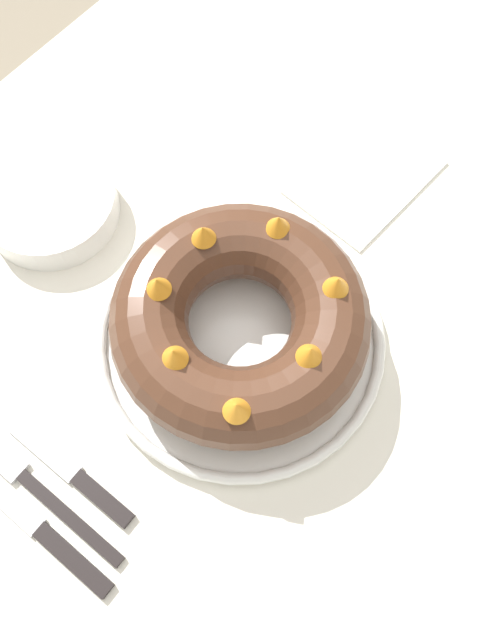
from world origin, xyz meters
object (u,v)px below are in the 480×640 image
cake_knife (78,477)px  napkin (365,177)px  serving_dish (240,338)px  serving_knife (42,531)px  bundt_cake (240,320)px  fork (40,491)px  side_bowl (50,205)px

cake_knife → napkin: (0.47, -0.02, -0.00)m
cake_knife → serving_dish: bearing=-5.1°
serving_dish → napkin: serving_dish is taller
napkin → cake_knife: bearing=177.0°
serving_knife → cake_knife: 0.06m
bundt_cake → cake_knife: bundt_cake is taller
fork → serving_knife: (-0.03, -0.03, -0.00)m
bundt_cake → napkin: size_ratio=1.51×
bundt_cake → side_bowl: bundt_cake is taller
bundt_cake → napkin: 0.27m
fork → napkin: (0.50, -0.05, -0.00)m
serving_knife → fork: bearing=42.7°
serving_dish → napkin: size_ratio=1.78×
serving_dish → bundt_cake: bundt_cake is taller
serving_knife → napkin: 0.53m
serving_knife → napkin: serving_knife is taller
cake_knife → napkin: cake_knife is taller
serving_dish → bundt_cake: 0.05m
fork → serving_knife: serving_knife is taller
serving_dish → side_bowl: (-0.01, 0.27, 0.01)m
bundt_cake → cake_knife: size_ratio=1.65×
bundt_cake → serving_knife: bearing=173.9°
bundt_cake → cake_knife: bearing=170.2°
serving_dish → cake_knife: 0.21m
serving_dish → side_bowl: bearing=91.4°
side_bowl → napkin: 0.37m
serving_dish → side_bowl: 0.27m
bundt_cake → side_bowl: bearing=91.4°
serving_knife → cake_knife: (0.06, 0.01, 0.00)m
fork → cake_knife: cake_knife is taller
serving_dish → serving_knife: size_ratio=1.54×
fork → cake_knife: 0.04m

